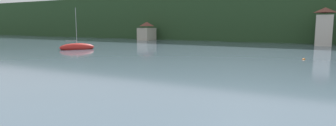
{
  "coord_description": "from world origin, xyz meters",
  "views": [
    {
      "loc": [
        13.11,
        18.11,
        5.25
      ],
      "look_at": [
        0.0,
        42.16,
        1.54
      ],
      "focal_mm": 30.52,
      "sensor_mm": 36.0,
      "label": 1
    }
  ],
  "objects_px": {
    "shore_building_westcentral": "(324,27)",
    "sailboat_far_4": "(77,47)",
    "shore_building_west": "(147,31)",
    "mooring_buoy_near": "(304,60)"
  },
  "relations": [
    {
      "from": "shore_building_westcentral",
      "to": "mooring_buoy_near",
      "type": "relative_size",
      "value": 22.48
    },
    {
      "from": "shore_building_west",
      "to": "sailboat_far_4",
      "type": "relative_size",
      "value": 0.67
    },
    {
      "from": "shore_building_westcentral",
      "to": "sailboat_far_4",
      "type": "height_order",
      "value": "shore_building_westcentral"
    },
    {
      "from": "shore_building_west",
      "to": "shore_building_westcentral",
      "type": "xyz_separation_m",
      "value": [
        52.16,
        -0.05,
        1.6
      ]
    },
    {
      "from": "sailboat_far_4",
      "to": "shore_building_west",
      "type": "bearing_deg",
      "value": 45.15
    },
    {
      "from": "shore_building_westcentral",
      "to": "sailboat_far_4",
      "type": "bearing_deg",
      "value": -140.83
    },
    {
      "from": "mooring_buoy_near",
      "to": "shore_building_westcentral",
      "type": "bearing_deg",
      "value": 85.98
    },
    {
      "from": "shore_building_westcentral",
      "to": "mooring_buoy_near",
      "type": "bearing_deg",
      "value": -94.02
    },
    {
      "from": "shore_building_west",
      "to": "sailboat_far_4",
      "type": "bearing_deg",
      "value": -80.12
    },
    {
      "from": "shore_building_west",
      "to": "mooring_buoy_near",
      "type": "distance_m",
      "value": 60.21
    }
  ]
}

